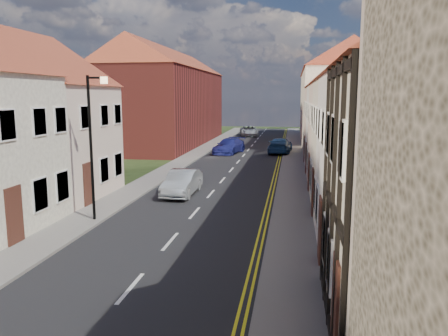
{
  "coord_description": "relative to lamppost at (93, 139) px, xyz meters",
  "views": [
    {
      "loc": [
        4.36,
        3.13,
        5.29
      ],
      "look_at": [
        1.07,
        23.89,
        1.82
      ],
      "focal_mm": 35.0,
      "sensor_mm": 36.0,
      "label": 1
    }
  ],
  "objects": [
    {
      "name": "road",
      "position": [
        3.81,
        10.0,
        -3.53
      ],
      "size": [
        7.0,
        90.0,
        0.02
      ],
      "primitive_type": "cube",
      "color": "black",
      "rests_on": "ground"
    },
    {
      "name": "pavement_left",
      "position": [
        -0.59,
        10.0,
        -3.48
      ],
      "size": [
        1.8,
        90.0,
        0.12
      ],
      "primitive_type": "cube",
      "color": "slate",
      "rests_on": "ground"
    },
    {
      "name": "pavement_right",
      "position": [
        8.21,
        10.0,
        -3.48
      ],
      "size": [
        1.8,
        90.0,
        0.12
      ],
      "primitive_type": "cube",
      "color": "slate",
      "rests_on": "ground"
    },
    {
      "name": "cottage_r_cream_mid",
      "position": [
        13.11,
        3.5,
        0.94
      ],
      "size": [
        8.3,
        5.2,
        9.0
      ],
      "color": "white",
      "rests_on": "ground"
    },
    {
      "name": "cottage_r_pink",
      "position": [
        13.11,
        8.9,
        0.94
      ],
      "size": [
        8.3,
        6.0,
        9.0
      ],
      "color": "beige",
      "rests_on": "ground"
    },
    {
      "name": "cottage_r_white_far",
      "position": [
        13.11,
        14.3,
        0.94
      ],
      "size": [
        8.3,
        5.2,
        9.0
      ],
      "color": "beige",
      "rests_on": "ground"
    },
    {
      "name": "cottage_r_cream_far",
      "position": [
        13.11,
        19.7,
        0.94
      ],
      "size": [
        8.3,
        6.0,
        9.0
      ],
      "color": "beige",
      "rests_on": "ground"
    },
    {
      "name": "cottage_l_pink",
      "position": [
        -5.49,
        3.85,
        0.83
      ],
      "size": [
        8.3,
        6.3,
        8.8
      ],
      "color": "beige",
      "rests_on": "ground"
    },
    {
      "name": "block_right_far",
      "position": [
        13.11,
        35.0,
        1.76
      ],
      "size": [
        8.3,
        24.2,
        10.5
      ],
      "color": "white",
      "rests_on": "ground"
    },
    {
      "name": "block_left_far",
      "position": [
        -5.49,
        30.0,
        1.76
      ],
      "size": [
        8.3,
        24.2,
        10.5
      ],
      "color": "#5D1F1B",
      "rests_on": "ground"
    },
    {
      "name": "lamppost",
      "position": [
        0.0,
        0.0,
        0.0
      ],
      "size": [
        0.88,
        0.15,
        6.0
      ],
      "color": "black",
      "rests_on": "pavement_left"
    },
    {
      "name": "car_mid",
      "position": [
        2.31,
        5.64,
        -2.87
      ],
      "size": [
        1.48,
        4.08,
        1.34
      ],
      "primitive_type": "imported",
      "rotation": [
        0.0,
        0.0,
        -0.02
      ],
      "color": "#A3A7AB",
      "rests_on": "ground"
    },
    {
      "name": "car_far",
      "position": [
        2.31,
        23.09,
        -2.84
      ],
      "size": [
        2.89,
        5.12,
        1.4
      ],
      "primitive_type": "imported",
      "rotation": [
        0.0,
        0.0,
        -0.2
      ],
      "color": "navy",
      "rests_on": "ground"
    },
    {
      "name": "car_distant",
      "position": [
        2.31,
        41.41,
        -2.85
      ],
      "size": [
        3.03,
        5.23,
        1.37
      ],
      "primitive_type": "imported",
      "rotation": [
        0.0,
        0.0,
        0.16
      ],
      "color": "#B8BCC0",
      "rests_on": "ground"
    },
    {
      "name": "car_far_b",
      "position": [
        7.01,
        24.1,
        -2.82
      ],
      "size": [
        2.32,
        5.06,
        1.43
      ],
      "primitive_type": "imported",
      "rotation": [
        0.0,
        0.0,
        3.08
      ],
      "color": "navy",
      "rests_on": "ground"
    }
  ]
}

